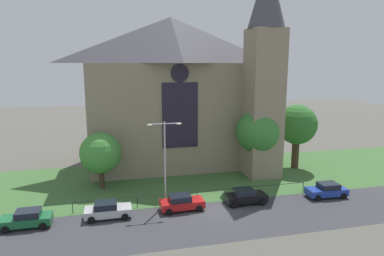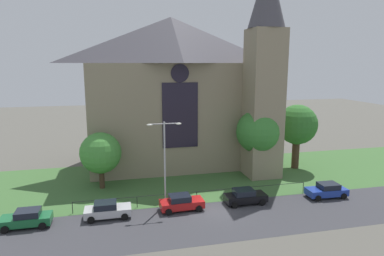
# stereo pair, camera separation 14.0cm
# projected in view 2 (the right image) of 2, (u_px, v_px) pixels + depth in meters

# --- Properties ---
(ground) EXTENTS (160.00, 160.00, 0.00)m
(ground) POSITION_uv_depth(u_px,v_px,m) (192.00, 177.00, 42.67)
(ground) COLOR #56544C
(road_asphalt) EXTENTS (120.00, 8.00, 0.01)m
(road_asphalt) POSITION_uv_depth(u_px,v_px,m) (223.00, 220.00, 31.19)
(road_asphalt) COLOR #38383D
(road_asphalt) RESTS_ON ground
(grass_verge) EXTENTS (120.00, 20.00, 0.01)m
(grass_verge) POSITION_uv_depth(u_px,v_px,m) (196.00, 183.00, 40.76)
(grass_verge) COLOR #3D6633
(grass_verge) RESTS_ON ground
(church_building) EXTENTS (23.20, 16.20, 26.00)m
(church_building) POSITION_uv_depth(u_px,v_px,m) (178.00, 91.00, 46.79)
(church_building) COLOR gray
(church_building) RESTS_ON ground
(iron_railing) EXTENTS (24.26, 0.07, 1.13)m
(iron_railing) POSITION_uv_depth(u_px,v_px,m) (197.00, 193.00, 35.03)
(iron_railing) COLOR black
(iron_railing) RESTS_ON ground
(tree_right_near) EXTENTS (5.39, 5.39, 8.39)m
(tree_right_near) POSITION_uv_depth(u_px,v_px,m) (258.00, 132.00, 42.27)
(tree_right_near) COLOR brown
(tree_right_near) RESTS_ON ground
(tree_right_far) EXTENTS (5.30, 5.30, 8.62)m
(tree_right_far) POSITION_uv_depth(u_px,v_px,m) (297.00, 125.00, 45.57)
(tree_right_far) COLOR #423021
(tree_right_far) RESTS_ON ground
(tree_left_near) EXTENTS (4.62, 4.62, 6.43)m
(tree_left_near) POSITION_uv_depth(u_px,v_px,m) (101.00, 153.00, 38.36)
(tree_left_near) COLOR #423021
(tree_left_near) RESTS_ON ground
(streetlamp_near) EXTENTS (3.37, 0.26, 8.49)m
(streetlamp_near) POSITION_uv_depth(u_px,v_px,m) (165.00, 153.00, 33.38)
(streetlamp_near) COLOR #B2B2B7
(streetlamp_near) RESTS_ON ground
(parked_car_green) EXTENTS (4.20, 2.02, 1.51)m
(parked_car_green) POSITION_uv_depth(u_px,v_px,m) (26.00, 218.00, 29.76)
(parked_car_green) COLOR #196033
(parked_car_green) RESTS_ON ground
(parked_car_silver) EXTENTS (4.22, 2.05, 1.51)m
(parked_car_silver) POSITION_uv_depth(u_px,v_px,m) (107.00, 210.00, 31.51)
(parked_car_silver) COLOR #B7B7BC
(parked_car_silver) RESTS_ON ground
(parked_car_red) EXTENTS (4.26, 2.14, 1.51)m
(parked_car_red) POSITION_uv_depth(u_px,v_px,m) (181.00, 202.00, 33.17)
(parked_car_red) COLOR #B21919
(parked_car_red) RESTS_ON ground
(parked_car_black) EXTENTS (4.22, 2.06, 1.51)m
(parked_car_black) POSITION_uv_depth(u_px,v_px,m) (245.00, 196.00, 34.69)
(parked_car_black) COLOR black
(parked_car_black) RESTS_ON ground
(parked_car_blue) EXTENTS (4.27, 2.16, 1.51)m
(parked_car_blue) POSITION_uv_depth(u_px,v_px,m) (327.00, 190.00, 36.35)
(parked_car_blue) COLOR #1E3899
(parked_car_blue) RESTS_ON ground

